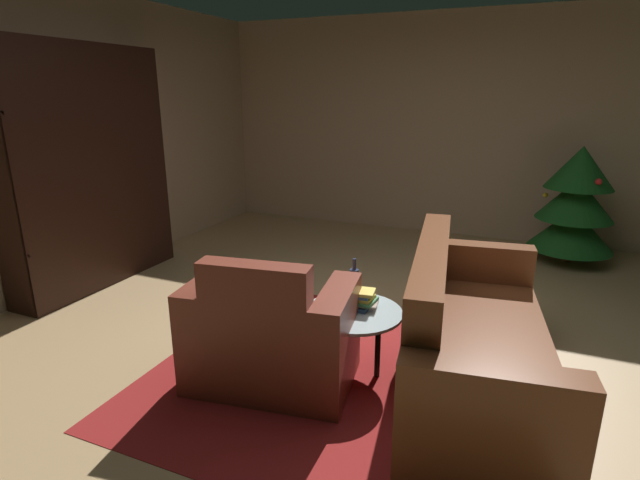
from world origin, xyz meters
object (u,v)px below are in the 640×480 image
object	(u,v)px
couch_red	(469,342)
book_stack_on_table	(360,299)
coffee_table	(353,317)
bottle_on_table	(354,284)
decorated_tree	(575,204)
bookshelf_unit	(99,168)
armchair_red	(271,338)

from	to	relation	value
couch_red	book_stack_on_table	size ratio (longest dim) A/B	8.59
coffee_table	bottle_on_table	xyz separation A→B (m)	(-0.06, 0.16, 0.16)
bottle_on_table	decorated_tree	world-z (taller)	decorated_tree
book_stack_on_table	decorated_tree	xyz separation A→B (m)	(1.40, 2.90, 0.15)
bookshelf_unit	couch_red	bearing A→B (deg)	-9.34
armchair_red	decorated_tree	bearing A→B (deg)	60.74
bottle_on_table	book_stack_on_table	bearing A→B (deg)	-53.44
couch_red	decorated_tree	distance (m)	2.96
bookshelf_unit	coffee_table	size ratio (longest dim) A/B	3.45
couch_red	coffee_table	size ratio (longest dim) A/B	3.26
bookshelf_unit	coffee_table	xyz separation A→B (m)	(2.76, -0.68, -0.70)
coffee_table	book_stack_on_table	size ratio (longest dim) A/B	2.64
coffee_table	bottle_on_table	world-z (taller)	bottle_on_table
book_stack_on_table	bottle_on_table	bearing A→B (deg)	126.56
decorated_tree	couch_red	bearing A→B (deg)	-104.04
bookshelf_unit	decorated_tree	bearing A→B (deg)	28.67
coffee_table	book_stack_on_table	world-z (taller)	book_stack_on_table
couch_red	decorated_tree	bearing A→B (deg)	75.96
couch_red	bottle_on_table	xyz separation A→B (m)	(-0.77, 0.06, 0.24)
couch_red	bottle_on_table	world-z (taller)	couch_red
bottle_on_table	decorated_tree	size ratio (longest dim) A/B	0.23
bookshelf_unit	armchair_red	size ratio (longest dim) A/B	2.01
bookshelf_unit	armchair_red	distance (m)	2.66
book_stack_on_table	bookshelf_unit	bearing A→B (deg)	167.48
bookshelf_unit	couch_red	world-z (taller)	bookshelf_unit
armchair_red	book_stack_on_table	xyz separation A→B (m)	(0.44, 0.39, 0.18)
bookshelf_unit	couch_red	distance (m)	3.60
book_stack_on_table	decorated_tree	bearing A→B (deg)	64.18
coffee_table	bottle_on_table	bearing A→B (deg)	108.57
book_stack_on_table	bottle_on_table	size ratio (longest dim) A/B	0.82
bookshelf_unit	coffee_table	bearing A→B (deg)	-13.82
armchair_red	couch_red	xyz separation A→B (m)	(1.13, 0.44, -0.01)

